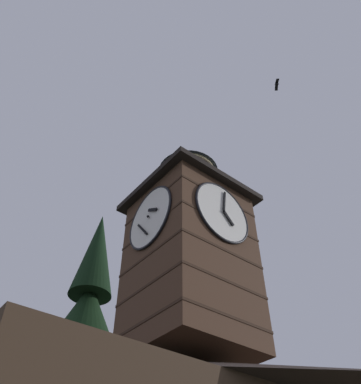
{
  "coord_description": "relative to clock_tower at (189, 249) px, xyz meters",
  "views": [
    {
      "loc": [
        9.49,
        8.67,
        2.06
      ],
      "look_at": [
        0.91,
        -2.05,
        14.6
      ],
      "focal_mm": 38.26,
      "sensor_mm": 36.0,
      "label": 1
    }
  ],
  "objects": [
    {
      "name": "clock_tower",
      "position": [
        0.0,
        0.0,
        0.0
      ],
      "size": [
        4.56,
        4.56,
        10.11
      ],
      "color": "#4C3323",
      "rests_on": "building_main"
    },
    {
      "name": "flying_bird_high",
      "position": [
        -2.34,
        4.32,
        8.74
      ],
      "size": [
        0.57,
        0.61,
        0.15
      ],
      "color": "black"
    }
  ]
}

